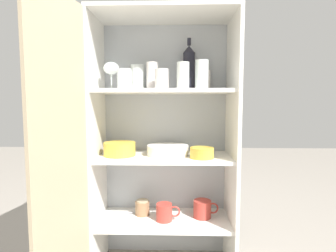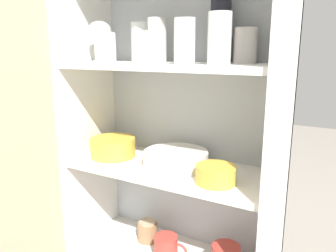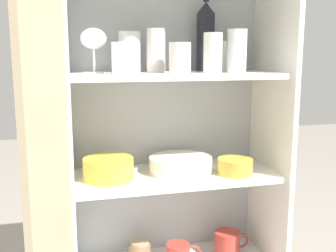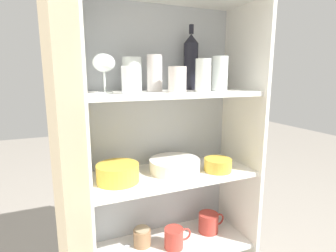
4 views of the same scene
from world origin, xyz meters
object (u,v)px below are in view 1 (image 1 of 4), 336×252
wine_bottle (189,68)px  serving_bowl_small (202,152)px  mixing_bowl_large (120,148)px  coffee_mug_primary (203,209)px  plate_stack_white (168,150)px  storage_jar (142,208)px

wine_bottle → serving_bowl_small: (0.06, -0.16, -0.45)m
mixing_bowl_large → coffee_mug_primary: mixing_bowl_large is taller
mixing_bowl_large → wine_bottle: bearing=15.7°
plate_stack_white → coffee_mug_primary: (0.19, 0.01, -0.33)m
coffee_mug_primary → serving_bowl_small: bearing=-101.3°
mixing_bowl_large → serving_bowl_small: 0.44m
serving_bowl_small → coffee_mug_primary: size_ratio=0.88×
wine_bottle → storage_jar: 0.83m
mixing_bowl_large → storage_jar: bearing=27.3°
wine_bottle → coffee_mug_primary: (0.08, -0.07, -0.78)m
mixing_bowl_large → coffee_mug_primary: size_ratio=1.21×
coffee_mug_primary → plate_stack_white: bearing=-176.6°
coffee_mug_primary → storage_jar: 0.34m
wine_bottle → plate_stack_white: 0.47m
plate_stack_white → serving_bowl_small: serving_bowl_small is taller
plate_stack_white → coffee_mug_primary: 0.39m
wine_bottle → serving_bowl_small: wine_bottle is taller
wine_bottle → coffee_mug_primary: 0.79m
wine_bottle → mixing_bowl_large: 0.59m
plate_stack_white → serving_bowl_small: size_ratio=1.83×
serving_bowl_small → coffee_mug_primary: (0.02, 0.08, -0.34)m
plate_stack_white → coffee_mug_primary: bearing=3.4°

